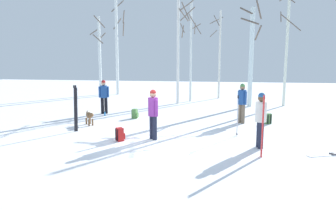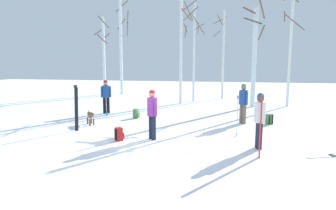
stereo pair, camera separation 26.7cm
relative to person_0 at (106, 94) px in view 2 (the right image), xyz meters
The scene contains 21 objects.
ground_plane 6.29m from the person_0, 52.62° to the right, with size 60.00×60.00×0.00m, color white.
person_0 is the anchor object (origin of this frame).
person_1 8.63m from the person_0, 34.84° to the right, with size 0.34×0.51×1.72m.
person_2 6.87m from the person_0, 10.14° to the right, with size 0.36×0.43×1.72m.
person_3 5.80m from the person_0, 51.40° to the right, with size 0.40×0.40×1.72m.
dog 2.86m from the person_0, 80.26° to the right, with size 0.62×0.71×0.57m.
ski_pair_planted_0 9.14m from the person_0, 39.84° to the right, with size 0.03×0.15×1.74m.
ski_pair_planted_1 3.92m from the person_0, 83.28° to the right, with size 0.15×0.12×1.77m.
ski_pair_lying_0 10.57m from the person_0, 30.11° to the right, with size 1.64×0.80×0.05m.
ski_poles_0 7.37m from the person_0, 28.76° to the right, with size 0.07×0.25×1.46m.
backpack_0 5.59m from the person_0, 62.51° to the right, with size 0.35×0.34×0.44m.
backpack_1 2.28m from the person_0, 27.13° to the right, with size 0.31×0.28×0.44m.
backpack_2 7.99m from the person_0, ahead, with size 0.32×0.34×0.44m.
water_bottle_0 1.11m from the person_0, 65.97° to the right, with size 0.07×0.07×0.22m.
birch_tree_0 9.26m from the person_0, 113.92° to the left, with size 1.29×1.29×6.13m.
birch_tree_1 9.57m from the person_0, 105.15° to the left, with size 1.39×1.15×7.65m.
birch_tree_2 6.04m from the person_0, 53.14° to the left, with size 1.23×1.73×7.15m.
birch_tree_3 7.11m from the person_0, 54.95° to the left, with size 1.45×1.39×6.41m.
birch_tree_4 9.66m from the person_0, 52.82° to the left, with size 0.94×1.24×6.17m.
birch_tree_5 8.68m from the person_0, 26.65° to the left, with size 1.27×1.23×5.99m.
birch_tree_6 10.97m from the person_0, 24.70° to the left, with size 1.54×1.55×7.64m.
Camera 2 is at (2.35, -9.20, 2.65)m, focal length 31.73 mm.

